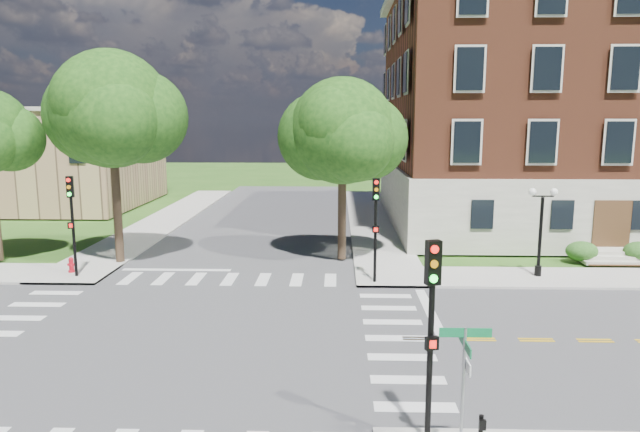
{
  "coord_description": "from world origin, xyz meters",
  "views": [
    {
      "loc": [
        5.1,
        -18.87,
        7.54
      ],
      "look_at": [
        4.32,
        6.56,
        3.2
      ],
      "focal_mm": 32.0,
      "sensor_mm": 36.0,
      "label": 1
    }
  ],
  "objects_px": {
    "traffic_signal_ne": "(376,216)",
    "traffic_signal_nw": "(72,213)",
    "street_sign_pole": "(464,369)",
    "fire_hydrant": "(71,265)",
    "twin_lamp_west": "(541,226)",
    "traffic_signal_se": "(431,316)"
  },
  "relations": [
    {
      "from": "traffic_signal_ne",
      "to": "traffic_signal_nw",
      "type": "xyz_separation_m",
      "value": [
        -14.22,
        0.53,
        0.0
      ]
    },
    {
      "from": "traffic_signal_ne",
      "to": "street_sign_pole",
      "type": "height_order",
      "value": "traffic_signal_ne"
    },
    {
      "from": "traffic_signal_ne",
      "to": "traffic_signal_nw",
      "type": "relative_size",
      "value": 1.0
    },
    {
      "from": "traffic_signal_nw",
      "to": "fire_hydrant",
      "type": "xyz_separation_m",
      "value": [
        -0.54,
        0.68,
        -2.72
      ]
    },
    {
      "from": "traffic_signal_ne",
      "to": "twin_lamp_west",
      "type": "bearing_deg",
      "value": 9.19
    },
    {
      "from": "twin_lamp_west",
      "to": "street_sign_pole",
      "type": "bearing_deg",
      "value": -114.32
    },
    {
      "from": "traffic_signal_ne",
      "to": "fire_hydrant",
      "type": "distance_m",
      "value": 15.06
    },
    {
      "from": "traffic_signal_nw",
      "to": "fire_hydrant",
      "type": "relative_size",
      "value": 6.4
    },
    {
      "from": "twin_lamp_west",
      "to": "street_sign_pole",
      "type": "xyz_separation_m",
      "value": [
        -6.93,
        -15.32,
        -0.21
      ]
    },
    {
      "from": "traffic_signal_nw",
      "to": "traffic_signal_se",
      "type": "bearing_deg",
      "value": -43.37
    },
    {
      "from": "traffic_signal_ne",
      "to": "twin_lamp_west",
      "type": "distance_m",
      "value": 8.02
    },
    {
      "from": "traffic_signal_ne",
      "to": "twin_lamp_west",
      "type": "height_order",
      "value": "traffic_signal_ne"
    },
    {
      "from": "traffic_signal_se",
      "to": "twin_lamp_west",
      "type": "distance_m",
      "value": 16.37
    },
    {
      "from": "traffic_signal_se",
      "to": "twin_lamp_west",
      "type": "bearing_deg",
      "value": 62.64
    },
    {
      "from": "traffic_signal_se",
      "to": "traffic_signal_nw",
      "type": "relative_size",
      "value": 1.0
    },
    {
      "from": "traffic_signal_se",
      "to": "street_sign_pole",
      "type": "height_order",
      "value": "traffic_signal_se"
    },
    {
      "from": "traffic_signal_se",
      "to": "traffic_signal_nw",
      "type": "xyz_separation_m",
      "value": [
        -14.59,
        13.78,
        0.0
      ]
    },
    {
      "from": "traffic_signal_ne",
      "to": "traffic_signal_nw",
      "type": "bearing_deg",
      "value": 177.85
    },
    {
      "from": "traffic_signal_nw",
      "to": "fire_hydrant",
      "type": "bearing_deg",
      "value": 128.5
    },
    {
      "from": "traffic_signal_se",
      "to": "fire_hydrant",
      "type": "distance_m",
      "value": 21.12
    },
    {
      "from": "traffic_signal_ne",
      "to": "street_sign_pole",
      "type": "relative_size",
      "value": 1.55
    },
    {
      "from": "traffic_signal_nw",
      "to": "fire_hydrant",
      "type": "distance_m",
      "value": 2.86
    }
  ]
}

